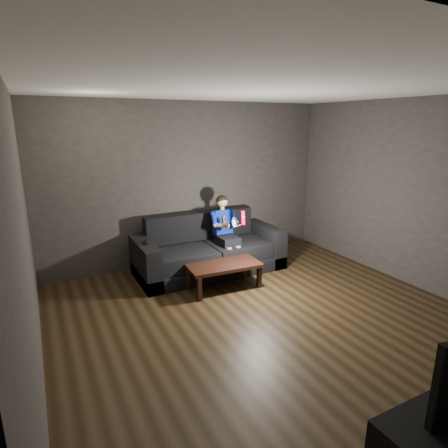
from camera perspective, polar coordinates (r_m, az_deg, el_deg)
floor at (r=4.73m, az=7.22°, el=-14.67°), size 5.00×5.00×0.00m
back_wall at (r=6.40m, az=-5.12°, el=6.15°), size 5.00×0.04×2.70m
left_wall at (r=3.50m, az=-28.12°, el=-3.13°), size 0.04×5.00×2.70m
right_wall at (r=6.00m, az=27.88°, el=3.86°), size 0.04×5.00×2.70m
ceiling at (r=4.13m, az=8.53°, el=19.97°), size 5.00×5.00×0.02m
sofa at (r=6.11m, az=-2.35°, el=-4.43°), size 2.35×1.02×0.91m
child at (r=6.03m, az=0.19°, el=-0.26°), size 0.44×0.54×1.09m
wii_remote_red at (r=5.66m, az=2.89°, el=0.95°), size 0.07×0.09×0.21m
nunchuk_white at (r=5.60m, az=1.47°, el=0.29°), size 0.08×0.10×0.15m
wii_remote_black at (r=5.58m, az=-11.93°, el=-2.78°), size 0.06×0.16×0.03m
coffee_table at (r=5.44m, az=-0.07°, el=-6.57°), size 1.08×0.58×0.38m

